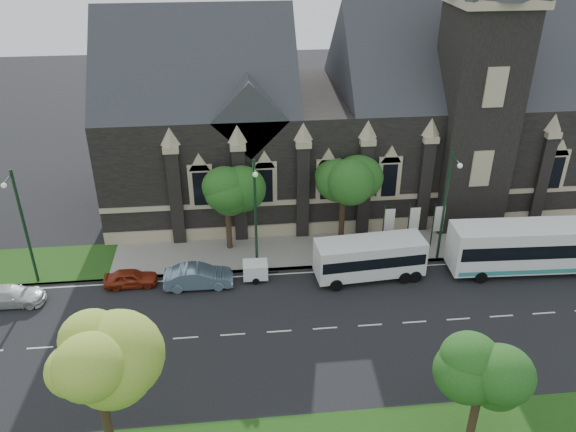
{
  "coord_description": "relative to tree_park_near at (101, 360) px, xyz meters",
  "views": [
    {
      "loc": [
        -5.48,
        -29.08,
        24.46
      ],
      "look_at": [
        -1.79,
        6.0,
        5.19
      ],
      "focal_mm": 35.99,
      "sensor_mm": 36.0,
      "label": 1
    }
  ],
  "objects": [
    {
      "name": "tree_walk_left",
      "position": [
        5.97,
        19.47,
        -0.68
      ],
      "size": [
        3.91,
        3.91,
        7.64
      ],
      "color": "black",
      "rests_on": "ground"
    },
    {
      "name": "tree_walk_right",
      "position": [
        14.98,
        19.48,
        -0.6
      ],
      "size": [
        4.08,
        4.08,
        7.8
      ],
      "color": "black",
      "rests_on": "ground"
    },
    {
      "name": "car_far_red",
      "position": [
        -1.39,
        14.97,
        -5.77
      ],
      "size": [
        3.82,
        1.62,
        1.29
      ],
      "primitive_type": "imported",
      "rotation": [
        0.0,
        0.0,
        1.6
      ],
      "color": "maroon",
      "rests_on": "ground"
    },
    {
      "name": "box_trailer",
      "position": [
        7.59,
        14.86,
        -5.63
      ],
      "size": [
        2.6,
        1.53,
        1.39
      ],
      "rotation": [
        0.0,
        0.0,
        -0.02
      ],
      "color": "white",
      "rests_on": "ground"
    },
    {
      "name": "car_far_white",
      "position": [
        -9.35,
        13.64,
        -5.75
      ],
      "size": [
        4.63,
        1.93,
        1.34
      ],
      "primitive_type": "imported",
      "rotation": [
        0.0,
        0.0,
        1.56
      ],
      "color": "silver",
      "rests_on": "ground"
    },
    {
      "name": "street_lamp_mid",
      "position": [
        7.77,
        15.86,
        -1.3
      ],
      "size": [
        0.36,
        1.88,
        9.0
      ],
      "color": "#16331D",
      "rests_on": "ground"
    },
    {
      "name": "street_lamp_near",
      "position": [
        21.77,
        15.86,
        -1.3
      ],
      "size": [
        0.36,
        1.88,
        9.0
      ],
      "color": "#16331D",
      "rests_on": "ground"
    },
    {
      "name": "banner_flag_left",
      "position": [
        18.06,
        17.77,
        -4.03
      ],
      "size": [
        0.9,
        0.1,
        4.0
      ],
      "color": "#16331D",
      "rests_on": "ground"
    },
    {
      "name": "sidewalk",
      "position": [
        11.77,
        18.27,
        -6.34
      ],
      "size": [
        80.0,
        5.0,
        0.15
      ],
      "primitive_type": "cube",
      "color": "gray",
      "rests_on": "ground"
    },
    {
      "name": "street_lamp_far",
      "position": [
        -8.23,
        15.86,
        -1.3
      ],
      "size": [
        0.36,
        1.88,
        9.0
      ],
      "color": "#16331D",
      "rests_on": "ground"
    },
    {
      "name": "tree_park_east",
      "position": [
        17.95,
        -0.55,
        -1.8
      ],
      "size": [
        3.4,
        3.4,
        6.28
      ],
      "color": "black",
      "rests_on": "ground"
    },
    {
      "name": "tour_coach",
      "position": [
        28.55,
        13.86,
        -4.33
      ],
      "size": [
        13.26,
        3.45,
        3.84
      ],
      "rotation": [
        0.0,
        0.0,
        -0.04
      ],
      "color": "white",
      "rests_on": "ground"
    },
    {
      "name": "ground",
      "position": [
        11.77,
        8.77,
        -6.42
      ],
      "size": [
        160.0,
        160.0,
        0.0
      ],
      "primitive_type": "plane",
      "color": "black",
      "rests_on": "ground"
    },
    {
      "name": "banner_flag_center",
      "position": [
        20.06,
        17.77,
        -4.03
      ],
      "size": [
        0.9,
        0.1,
        4.0
      ],
      "color": "#16331D",
      "rests_on": "ground"
    },
    {
      "name": "shuttle_bus",
      "position": [
        15.91,
        14.26,
        -4.66
      ],
      "size": [
        8.09,
        3.28,
        3.06
      ],
      "rotation": [
        0.0,
        0.0,
        0.08
      ],
      "color": "silver",
      "rests_on": "ground"
    },
    {
      "name": "sedan",
      "position": [
        3.46,
        14.38,
        -5.61
      ],
      "size": [
        4.92,
        1.72,
        1.62
      ],
      "primitive_type": "imported",
      "rotation": [
        0.0,
        0.0,
        1.57
      ],
      "color": "slate",
      "rests_on": "ground"
    },
    {
      "name": "banner_flag_right",
      "position": [
        22.06,
        17.77,
        -4.03
      ],
      "size": [
        0.9,
        0.1,
        4.0
      ],
      "color": "#16331D",
      "rests_on": "ground"
    },
    {
      "name": "tree_park_near",
      "position": [
        0.0,
        0.0,
        0.0
      ],
      "size": [
        4.42,
        4.42,
        8.56
      ],
      "color": "black",
      "rests_on": "ground"
    },
    {
      "name": "museum",
      "position": [
        16.89,
        27.55,
        1.75
      ],
      "size": [
        40.0,
        17.7,
        29.9
      ],
      "color": "black",
      "rests_on": "ground"
    }
  ]
}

